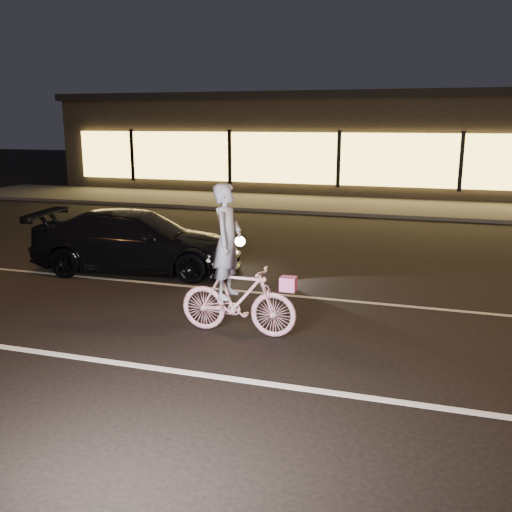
% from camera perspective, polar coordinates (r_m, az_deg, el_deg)
% --- Properties ---
extents(ground, '(90.00, 90.00, 0.00)m').
position_cam_1_polar(ground, '(8.87, -7.82, -6.92)').
color(ground, black).
rests_on(ground, ground).
extents(lane_stripe_near, '(60.00, 0.12, 0.01)m').
position_cam_1_polar(lane_stripe_near, '(7.64, -12.64, -10.53)').
color(lane_stripe_near, silver).
rests_on(lane_stripe_near, ground).
extents(lane_stripe_far, '(60.00, 0.10, 0.01)m').
position_cam_1_polar(lane_stripe_far, '(10.62, -3.26, -3.36)').
color(lane_stripe_far, gray).
rests_on(lane_stripe_far, ground).
extents(sidewalk, '(30.00, 4.00, 0.12)m').
position_cam_1_polar(sidewalk, '(21.04, 7.33, 5.09)').
color(sidewalk, '#383533').
rests_on(sidewalk, ground).
extents(storefront, '(25.40, 8.42, 4.20)m').
position_cam_1_polar(storefront, '(26.74, 9.77, 11.25)').
color(storefront, black).
rests_on(storefront, ground).
extents(cyclist, '(1.76, 0.61, 2.21)m').
position_cam_1_polar(cyclist, '(8.26, -2.12, -2.60)').
color(cyclist, '#D5396A').
rests_on(cyclist, ground).
extents(sedan, '(4.52, 2.35, 1.25)m').
position_cam_1_polar(sedan, '(12.06, -11.78, 1.46)').
color(sedan, black).
rests_on(sedan, ground).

